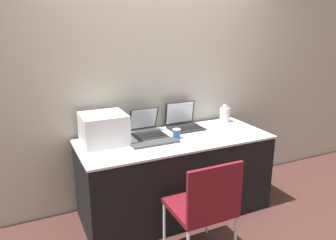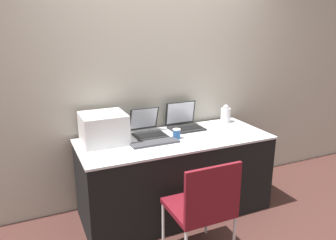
% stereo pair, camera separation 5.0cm
% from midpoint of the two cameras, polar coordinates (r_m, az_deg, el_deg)
% --- Properties ---
extents(ground_plane, '(14.00, 14.00, 0.00)m').
position_cam_midpoint_polar(ground_plane, '(3.24, 4.62, -18.46)').
color(ground_plane, '#472823').
extents(wall_back, '(8.00, 0.05, 2.60)m').
position_cam_midpoint_polar(wall_back, '(3.45, -1.50, 7.19)').
color(wall_back, '#B7B2A3').
rests_on(wall_back, ground_plane).
extents(table, '(1.87, 0.76, 0.79)m').
position_cam_midpoint_polar(table, '(3.33, 1.67, -9.57)').
color(table, black).
rests_on(table, ground_plane).
extents(printer, '(0.40, 0.37, 0.28)m').
position_cam_midpoint_polar(printer, '(3.06, -10.70, -1.24)').
color(printer, silver).
rests_on(printer, table).
extents(laptop_left, '(0.30, 0.35, 0.25)m').
position_cam_midpoint_polar(laptop_left, '(3.27, -3.09, -1.58)').
color(laptop_left, black).
rests_on(laptop_left, table).
extents(laptop_right, '(0.34, 0.30, 0.27)m').
position_cam_midpoint_polar(laptop_right, '(3.47, 3.26, -0.46)').
color(laptop_right, black).
rests_on(laptop_right, table).
extents(external_keyboard, '(0.45, 0.14, 0.02)m').
position_cam_midpoint_polar(external_keyboard, '(3.02, -1.81, -3.98)').
color(external_keyboard, '#3D3D42').
rests_on(external_keyboard, table).
extents(coffee_cup, '(0.08, 0.08, 0.10)m').
position_cam_midpoint_polar(coffee_cup, '(3.15, 1.96, -2.41)').
color(coffee_cup, '#285699').
rests_on(coffee_cup, table).
extents(metal_pitcher, '(0.11, 0.11, 0.20)m').
position_cam_midpoint_polar(metal_pitcher, '(3.72, 10.36, 0.96)').
color(metal_pitcher, silver).
rests_on(metal_pitcher, table).
extents(chair, '(0.46, 0.46, 0.87)m').
position_cam_midpoint_polar(chair, '(2.64, 6.73, -14.31)').
color(chair, maroon).
rests_on(chair, ground_plane).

